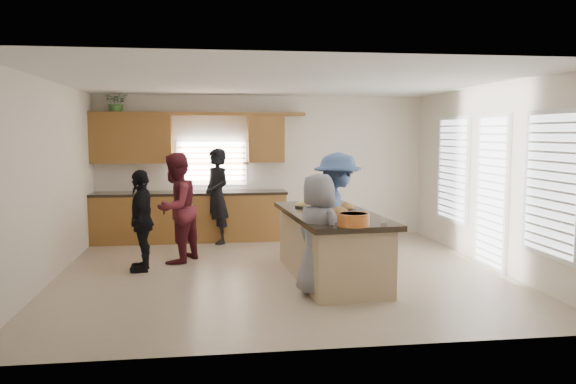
{
  "coord_description": "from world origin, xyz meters",
  "views": [
    {
      "loc": [
        -1.01,
        -8.1,
        2.06
      ],
      "look_at": [
        0.17,
        0.52,
        1.15
      ],
      "focal_mm": 35.0,
      "sensor_mm": 36.0,
      "label": 1
    }
  ],
  "objects": [
    {
      "name": "floor",
      "position": [
        0.0,
        0.0,
        0.0
      ],
      "size": [
        6.5,
        6.5,
        0.0
      ],
      "primitive_type": "plane",
      "color": "tan",
      "rests_on": "ground"
    },
    {
      "name": "salad_bowl",
      "position": [
        0.68,
        -1.58,
        1.03
      ],
      "size": [
        0.39,
        0.39,
        0.15
      ],
      "color": "#C66424",
      "rests_on": "island"
    },
    {
      "name": "woman_left_mid",
      "position": [
        -1.58,
        0.91,
        0.88
      ],
      "size": [
        1.0,
        1.07,
        1.76
      ],
      "primitive_type": "imported",
      "rotation": [
        0.0,
        0.0,
        -2.08
      ],
      "color": "maroon",
      "rests_on": "ground"
    },
    {
      "name": "woman_left_back",
      "position": [
        -0.92,
        2.41,
        0.89
      ],
      "size": [
        0.7,
        0.78,
        1.79
      ],
      "primitive_type": "imported",
      "rotation": [
        0.0,
        0.0,
        -1.03
      ],
      "color": "black",
      "rests_on": "ground"
    },
    {
      "name": "woman_right_front",
      "position": [
        0.32,
        -1.24,
        0.78
      ],
      "size": [
        0.79,
        0.91,
        1.56
      ],
      "primitive_type": "imported",
      "rotation": [
        0.0,
        0.0,
        2.05
      ],
      "color": "gray",
      "rests_on": "ground"
    },
    {
      "name": "clear_cup",
      "position": [
        1.1,
        -1.48,
        0.99
      ],
      "size": [
        0.08,
        0.08,
        0.09
      ],
      "primitive_type": "cylinder",
      "color": "white",
      "rests_on": "island"
    },
    {
      "name": "back_cabinetry",
      "position": [
        -1.47,
        2.73,
        0.91
      ],
      "size": [
        4.08,
        0.66,
        2.46
      ],
      "color": "olive",
      "rests_on": "ground"
    },
    {
      "name": "platter_front",
      "position": [
        0.7,
        -0.59,
        0.98
      ],
      "size": [
        0.38,
        0.38,
        0.15
      ],
      "color": "black",
      "rests_on": "island"
    },
    {
      "name": "woman_left_front",
      "position": [
        -2.05,
        0.42,
        0.76
      ],
      "size": [
        0.4,
        0.91,
        1.53
      ],
      "primitive_type": "imported",
      "rotation": [
        0.0,
        0.0,
        -1.54
      ],
      "color": "black",
      "rests_on": "ground"
    },
    {
      "name": "plate_stack",
      "position": [
        0.58,
        0.47,
        0.98
      ],
      "size": [
        0.19,
        0.19,
        0.05
      ],
      "primitive_type": "cylinder",
      "color": "#BB99DF",
      "rests_on": "island"
    },
    {
      "name": "platter_mid",
      "position": [
        0.9,
        -0.14,
        0.98
      ],
      "size": [
        0.36,
        0.36,
        0.14
      ],
      "color": "black",
      "rests_on": "island"
    },
    {
      "name": "island",
      "position": [
        0.66,
        -0.39,
        0.45
      ],
      "size": [
        1.32,
        2.77,
        0.95
      ],
      "rotation": [
        0.0,
        0.0,
        0.06
      ],
      "color": "tan",
      "rests_on": "ground"
    },
    {
      "name": "right_wall_glazing",
      "position": [
        3.22,
        -0.13,
        1.34
      ],
      "size": [
        0.06,
        4.0,
        2.25
      ],
      "color": "white",
      "rests_on": "ground"
    },
    {
      "name": "flower_vase",
      "position": [
        0.71,
        0.87,
        1.18
      ],
      "size": [
        0.14,
        0.14,
        0.45
      ],
      "color": "silver",
      "rests_on": "island"
    },
    {
      "name": "room_shell",
      "position": [
        0.0,
        0.0,
        1.9
      ],
      "size": [
        6.52,
        6.02,
        2.81
      ],
      "color": "silver",
      "rests_on": "ground"
    },
    {
      "name": "platter_back",
      "position": [
        0.4,
        0.22,
        0.98
      ],
      "size": [
        0.34,
        0.34,
        0.14
      ],
      "color": "black",
      "rests_on": "island"
    },
    {
      "name": "woman_right_back",
      "position": [
        0.76,
        -0.35,
        0.9
      ],
      "size": [
        0.89,
        1.27,
        1.79
      ],
      "primitive_type": "imported",
      "rotation": [
        0.0,
        0.0,
        1.36
      ],
      "color": "#3F5A89",
      "rests_on": "ground"
    },
    {
      "name": "potted_plant",
      "position": [
        -2.74,
        2.82,
        2.64
      ],
      "size": [
        0.45,
        0.4,
        0.48
      ],
      "primitive_type": "imported",
      "rotation": [
        0.0,
        0.0,
        0.08
      ],
      "color": "#487F32",
      "rests_on": "back_cabinetry"
    }
  ]
}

